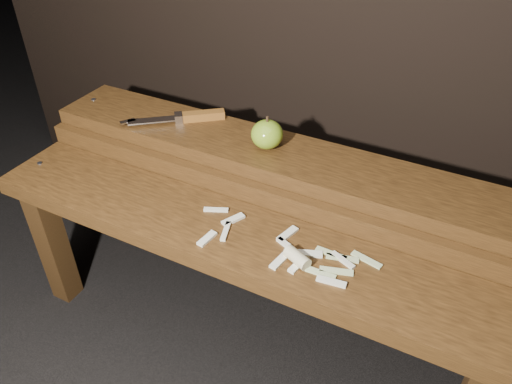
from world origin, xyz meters
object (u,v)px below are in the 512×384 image
at_px(bench_rear_tier, 276,181).
at_px(apple, 267,134).
at_px(bench_front_tier, 231,257).
at_px(knife, 190,117).

bearing_deg(bench_rear_tier, apple, 171.26).
bearing_deg(apple, bench_front_tier, -83.06).
xyz_separation_m(bench_front_tier, bench_rear_tier, (0.00, 0.23, 0.06)).
relative_size(bench_front_tier, knife, 5.45).
relative_size(bench_front_tier, bench_rear_tier, 1.00).
bearing_deg(apple, bench_rear_tier, -8.74).
bearing_deg(bench_rear_tier, knife, 173.67).
bearing_deg(knife, bench_front_tier, -44.68).
relative_size(apple, knife, 0.36).
height_order(bench_front_tier, knife, knife).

